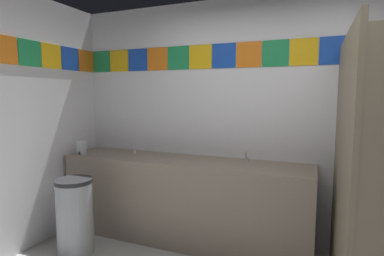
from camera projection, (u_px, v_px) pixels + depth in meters
The scene contains 7 objects.
wall_back at pixel (274, 121), 3.18m from camera, with size 4.57×0.09×2.59m.
vanity_counter at pixel (183, 199), 3.30m from camera, with size 2.67×0.59×0.89m.
faucet_left at pixel (134, 149), 3.58m from camera, with size 0.04×0.10×0.14m.
faucet_right at pixel (246, 158), 3.08m from camera, with size 0.04×0.10×0.14m.
soap_dispenser at pixel (82, 147), 3.53m from camera, with size 0.09×0.09×0.16m.
stall_divider at pixel (373, 183), 1.98m from camera, with size 0.92×1.46×2.02m.
trash_bin at pixel (75, 216), 3.03m from camera, with size 0.36×0.36×0.75m.
Camera 1 is at (0.40, -1.59, 1.58)m, focal length 28.50 mm.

